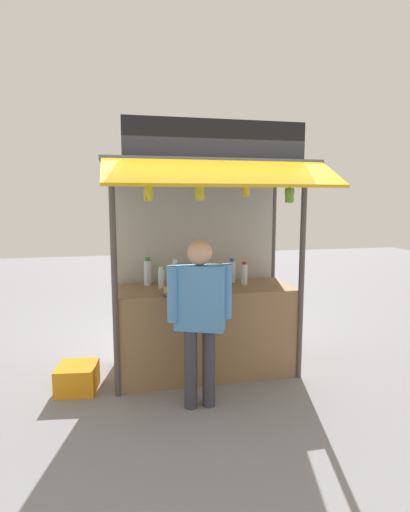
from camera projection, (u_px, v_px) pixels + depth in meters
name	position (u px, v px, depth m)	size (l,w,h in m)	color
ground_plane	(205.00, 371.00, 4.59)	(20.00, 20.00, 0.00)	gray
stall_counter	(205.00, 330.00, 4.52)	(1.94, 0.74, 0.98)	olive
stall_structure	(203.00, 229.00, 4.45)	(2.14, 1.55, 2.68)	#4C4742
water_bottle_front_right	(244.00, 274.00, 4.60)	(0.07, 0.07, 0.26)	silver
water_bottle_far_left	(176.00, 274.00, 4.49)	(0.09, 0.09, 0.31)	silver
water_bottle_back_right	(148.00, 272.00, 4.57)	(0.09, 0.09, 0.31)	silver
water_bottle_left	(232.00, 271.00, 4.72)	(0.08, 0.08, 0.28)	silver
water_bottle_mid_right	(161.00, 278.00, 4.40)	(0.07, 0.07, 0.24)	silver
water_bottle_rear_center	(218.00, 275.00, 4.62)	(0.06, 0.06, 0.22)	silver
magazine_stack_center	(172.00, 292.00, 4.12)	(0.21, 0.28, 0.06)	red
magazine_stack_right	(193.00, 289.00, 4.29)	(0.24, 0.26, 0.04)	red
banana_bunch_inner_right	(148.00, 193.00, 3.72)	(0.10, 0.10, 0.28)	#332D23
banana_bunch_leftmost	(289.00, 195.00, 4.02)	(0.11, 0.11, 0.29)	#332D23
banana_bunch_rightmost	(200.00, 192.00, 3.83)	(0.11, 0.11, 0.27)	#332D23
banana_bunch_inner_left	(246.00, 190.00, 3.92)	(0.09, 0.09, 0.23)	#332D23
vendor_person	(200.00, 309.00, 3.68)	(0.60, 0.35, 1.58)	#383842
plastic_crate	(77.00, 378.00, 4.11)	(0.39, 0.39, 0.27)	orange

